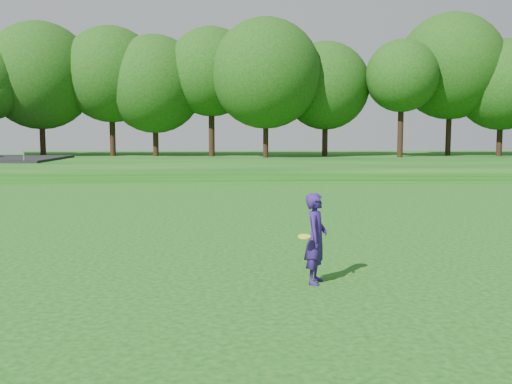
{
  "coord_description": "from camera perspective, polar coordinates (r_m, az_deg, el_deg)",
  "views": [
    {
      "loc": [
        1.92,
        -11.35,
        2.87
      ],
      "look_at": [
        2.37,
        3.13,
        1.3
      ],
      "focal_mm": 40.0,
      "sensor_mm": 36.0,
      "label": 1
    }
  ],
  "objects": [
    {
      "name": "ground",
      "position": [
        11.86,
        -11.16,
        -7.93
      ],
      "size": [
        140.0,
        140.0,
        0.0
      ],
      "primitive_type": "plane",
      "color": "#0D460F",
      "rests_on": "ground"
    },
    {
      "name": "berm",
      "position": [
        45.46,
        -4.22,
        2.93
      ],
      "size": [
        130.0,
        30.0,
        0.6
      ],
      "primitive_type": "cube",
      "color": "#0D460F",
      "rests_on": "ground"
    },
    {
      "name": "walking_path",
      "position": [
        31.54,
        -5.28,
        0.97
      ],
      "size": [
        130.0,
        1.6,
        0.04
      ],
      "primitive_type": "cube",
      "color": "gray",
      "rests_on": "ground"
    },
    {
      "name": "treeline",
      "position": [
        49.66,
        -4.09,
        12.21
      ],
      "size": [
        104.0,
        7.0,
        15.0
      ],
      "primitive_type": null,
      "color": "#123D0E",
      "rests_on": "berm"
    },
    {
      "name": "woman",
      "position": [
        10.76,
        6.01,
        -4.64
      ],
      "size": [
        0.67,
        0.81,
        1.71
      ],
      "color": "navy",
      "rests_on": "ground"
    }
  ]
}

